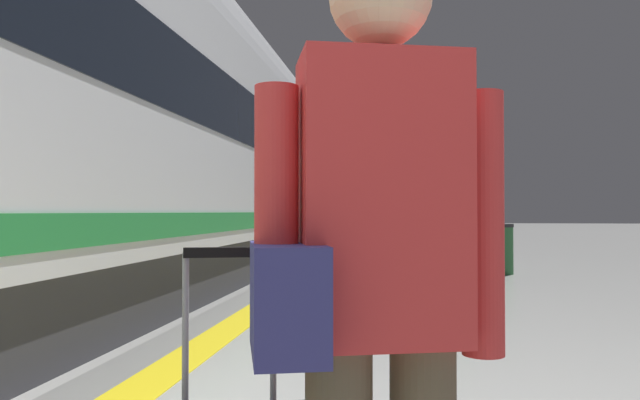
{
  "coord_description": "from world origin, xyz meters",
  "views": [
    {
      "loc": [
        0.49,
        -0.77,
        1.13
      ],
      "look_at": [
        -0.49,
        6.5,
        1.27
      ],
      "focal_mm": 33.5,
      "sensor_mm": 36.0,
      "label": 1
    }
  ],
  "objects_px": {
    "traveller_foreground": "(374,275)",
    "waste_bin": "(501,249)",
    "suitcase_mid": "(480,259)",
    "duffel_bag_far": "(399,243)",
    "passenger_mid": "(458,219)",
    "high_speed_train": "(136,114)",
    "passenger_near": "(399,218)",
    "passenger_far": "(389,217)",
    "suitcase_near": "(416,254)"
  },
  "relations": [
    {
      "from": "passenger_near",
      "to": "passenger_far",
      "type": "height_order",
      "value": "passenger_near"
    },
    {
      "from": "passenger_near",
      "to": "suitcase_near",
      "type": "xyz_separation_m",
      "value": [
        0.32,
        -0.2,
        -0.68
      ]
    },
    {
      "from": "traveller_foreground",
      "to": "suitcase_near",
      "type": "height_order",
      "value": "traveller_foreground"
    },
    {
      "from": "traveller_foreground",
      "to": "waste_bin",
      "type": "bearing_deg",
      "value": 79.35
    },
    {
      "from": "traveller_foreground",
      "to": "suitcase_mid",
      "type": "xyz_separation_m",
      "value": [
        1.34,
        8.76,
        -0.63
      ]
    },
    {
      "from": "traveller_foreground",
      "to": "high_speed_train",
      "type": "bearing_deg",
      "value": 118.56
    },
    {
      "from": "traveller_foreground",
      "to": "waste_bin",
      "type": "height_order",
      "value": "traveller_foreground"
    },
    {
      "from": "high_speed_train",
      "to": "traveller_foreground",
      "type": "xyz_separation_m",
      "value": [
        3.6,
        -6.62,
        -1.51
      ]
    },
    {
      "from": "suitcase_near",
      "to": "passenger_near",
      "type": "bearing_deg",
      "value": 147.37
    },
    {
      "from": "high_speed_train",
      "to": "suitcase_mid",
      "type": "relative_size",
      "value": 29.73
    },
    {
      "from": "passenger_mid",
      "to": "suitcase_mid",
      "type": "distance_m",
      "value": 0.75
    },
    {
      "from": "high_speed_train",
      "to": "suitcase_mid",
      "type": "height_order",
      "value": "high_speed_train"
    },
    {
      "from": "passenger_near",
      "to": "duffel_bag_far",
      "type": "height_order",
      "value": "passenger_near"
    },
    {
      "from": "traveller_foreground",
      "to": "suitcase_near",
      "type": "distance_m",
      "value": 10.27
    },
    {
      "from": "traveller_foreground",
      "to": "waste_bin",
      "type": "relative_size",
      "value": 1.89
    },
    {
      "from": "waste_bin",
      "to": "passenger_near",
      "type": "bearing_deg",
      "value": 163.8
    },
    {
      "from": "traveller_foreground",
      "to": "suitcase_mid",
      "type": "bearing_deg",
      "value": 81.28
    },
    {
      "from": "passenger_far",
      "to": "duffel_bag_far",
      "type": "relative_size",
      "value": 3.73
    },
    {
      "from": "high_speed_train",
      "to": "passenger_near",
      "type": "height_order",
      "value": "high_speed_train"
    },
    {
      "from": "passenger_near",
      "to": "suitcase_near",
      "type": "height_order",
      "value": "passenger_near"
    },
    {
      "from": "suitcase_mid",
      "to": "waste_bin",
      "type": "relative_size",
      "value": 1.15
    },
    {
      "from": "traveller_foreground",
      "to": "passenger_near",
      "type": "distance_m",
      "value": 10.45
    },
    {
      "from": "passenger_far",
      "to": "high_speed_train",
      "type": "bearing_deg",
      "value": -106.05
    },
    {
      "from": "passenger_far",
      "to": "duffel_bag_far",
      "type": "bearing_deg",
      "value": -39.79
    },
    {
      "from": "high_speed_train",
      "to": "duffel_bag_far",
      "type": "relative_size",
      "value": 70.98
    },
    {
      "from": "passenger_far",
      "to": "waste_bin",
      "type": "bearing_deg",
      "value": -75.01
    },
    {
      "from": "suitcase_mid",
      "to": "duffel_bag_far",
      "type": "bearing_deg",
      "value": 98.4
    },
    {
      "from": "traveller_foreground",
      "to": "suitcase_near",
      "type": "relative_size",
      "value": 2.85
    },
    {
      "from": "passenger_near",
      "to": "suitcase_mid",
      "type": "distance_m",
      "value": 2.24
    },
    {
      "from": "suitcase_mid",
      "to": "passenger_far",
      "type": "relative_size",
      "value": 0.64
    },
    {
      "from": "high_speed_train",
      "to": "passenger_near",
      "type": "xyz_separation_m",
      "value": [
        3.64,
        3.83,
        -1.49
      ]
    },
    {
      "from": "passenger_near",
      "to": "duffel_bag_far",
      "type": "bearing_deg",
      "value": 90.19
    },
    {
      "from": "suitcase_mid",
      "to": "suitcase_near",
      "type": "bearing_deg",
      "value": 123.58
    },
    {
      "from": "traveller_foreground",
      "to": "waste_bin",
      "type": "distance_m",
      "value": 10.11
    },
    {
      "from": "high_speed_train",
      "to": "waste_bin",
      "type": "bearing_deg",
      "value": 31.08
    },
    {
      "from": "traveller_foreground",
      "to": "duffel_bag_far",
      "type": "xyz_separation_m",
      "value": [
        0.01,
        17.79,
        -0.84
      ]
    },
    {
      "from": "passenger_mid",
      "to": "duffel_bag_far",
      "type": "height_order",
      "value": "passenger_mid"
    },
    {
      "from": "passenger_far",
      "to": "waste_bin",
      "type": "relative_size",
      "value": 1.81
    },
    {
      "from": "suitcase_mid",
      "to": "waste_bin",
      "type": "height_order",
      "value": "suitcase_mid"
    },
    {
      "from": "high_speed_train",
      "to": "duffel_bag_far",
      "type": "xyz_separation_m",
      "value": [
        3.61,
        11.16,
        -2.35
      ]
    },
    {
      "from": "passenger_mid",
      "to": "waste_bin",
      "type": "height_order",
      "value": "passenger_mid"
    },
    {
      "from": "passenger_near",
      "to": "passenger_far",
      "type": "relative_size",
      "value": 1.06
    },
    {
      "from": "high_speed_train",
      "to": "passenger_far",
      "type": "xyz_separation_m",
      "value": [
        3.29,
        11.43,
        -1.53
      ]
    },
    {
      "from": "suitcase_mid",
      "to": "passenger_far",
      "type": "height_order",
      "value": "passenger_far"
    },
    {
      "from": "passenger_mid",
      "to": "waste_bin",
      "type": "relative_size",
      "value": 1.91
    },
    {
      "from": "passenger_near",
      "to": "suitcase_near",
      "type": "distance_m",
      "value": 0.78
    },
    {
      "from": "passenger_mid",
      "to": "passenger_far",
      "type": "bearing_deg",
      "value": 98.37
    },
    {
      "from": "suitcase_mid",
      "to": "waste_bin",
      "type": "distance_m",
      "value": 1.28
    },
    {
      "from": "suitcase_near",
      "to": "passenger_far",
      "type": "relative_size",
      "value": 0.37
    },
    {
      "from": "high_speed_train",
      "to": "passenger_far",
      "type": "bearing_deg",
      "value": 73.95
    }
  ]
}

